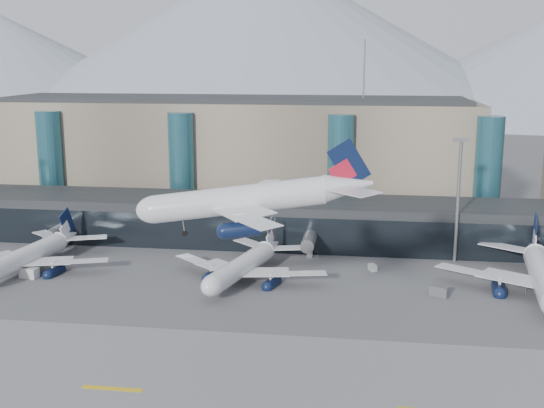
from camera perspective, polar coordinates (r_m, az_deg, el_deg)
The scene contains 17 objects.
ground at distance 101.08m, azimuth 0.84°, elevation -12.06°, with size 900.00×900.00×0.00m, color #515154.
runway_strip at distance 87.74m, azimuth -0.44°, elevation -16.04°, with size 400.00×40.00×0.04m, color slate.
runway_markings at distance 87.73m, azimuth -0.44°, elevation -16.02°, with size 128.00×1.00×0.02m.
concourse at distance 154.01m, azimuth 3.53°, elevation -1.55°, with size 170.00×27.00×10.00m.
terminal_main at distance 186.89m, azimuth -3.31°, elevation 4.16°, with size 130.00×30.00×31.00m.
teal_towers at distance 169.79m, azimuth -1.04°, elevation 2.87°, with size 116.40×19.40×46.00m.
mountain_ridge at distance 471.48m, azimuth 8.79°, elevation 12.58°, with size 910.00×400.00×110.00m.
lightmast_mid at distance 143.26m, azimuth 15.32°, elevation 0.85°, with size 3.00×1.20×25.60m.
hero_jet at distance 86.26m, azimuth -0.70°, elevation 1.12°, with size 31.45×31.41×10.21m.
jet_parked_left at distance 145.00m, azimuth -19.22°, elevation -3.43°, with size 33.80×33.85×10.98m.
jet_parked_mid at distance 130.85m, azimuth -1.99°, elevation -4.45°, with size 32.24×33.43×10.73m.
jet_parked_right at distance 133.24m, azimuth 21.63°, elevation -4.69°, with size 39.16×39.00×12.69m.
veh_a at distance 139.47m, azimuth -19.64°, elevation -5.44°, with size 3.47×1.95×1.95m, color silver.
veh_b at distance 135.49m, azimuth -3.42°, elevation -5.35°, with size 2.52×1.55×1.45m, color gold.
veh_c at distance 125.33m, azimuth 13.84°, elevation -7.08°, with size 3.28×1.73×1.82m, color #4D4C51.
veh_f at distance 149.96m, azimuth -18.52°, elevation -4.18°, with size 3.18×1.68×1.78m, color #4D4C51.
veh_g at distance 137.25m, azimuth 8.41°, elevation -5.28°, with size 2.10×1.22×1.22m, color silver.
Camera 1 is at (11.43, -91.44, 41.55)m, focal length 45.00 mm.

